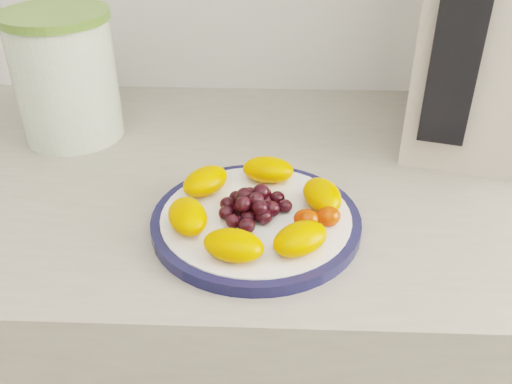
{
  "coord_description": "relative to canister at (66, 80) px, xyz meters",
  "views": [
    {
      "loc": [
        -0.04,
        0.51,
        1.31
      ],
      "look_at": [
        -0.06,
        1.07,
        0.95
      ],
      "focal_mm": 40.0,
      "sensor_mm": 36.0,
      "label": 1
    }
  ],
  "objects": [
    {
      "name": "fruit_plate",
      "position": [
        0.29,
        -0.24,
        -0.06
      ],
      "size": [
        0.22,
        0.22,
        0.03
      ],
      "color": "#FF7C00",
      "rests_on": "plate_face"
    },
    {
      "name": "canister",
      "position": [
        0.0,
        0.0,
        0.0
      ],
      "size": [
        0.18,
        0.18,
        0.18
      ],
      "primitive_type": "cylinder",
      "rotation": [
        0.0,
        0.0,
        0.19
      ],
      "color": "#356313",
      "rests_on": "counter"
    },
    {
      "name": "appliance_body",
      "position": [
        0.62,
        0.03,
        0.08
      ],
      "size": [
        0.27,
        0.32,
        0.35
      ],
      "primitive_type": "cube",
      "rotation": [
        0.0,
        0.0,
        -0.27
      ],
      "color": "#BEB2A4",
      "rests_on": "counter"
    },
    {
      "name": "counter",
      "position": [
        0.35,
        -0.1,
        -0.54
      ],
      "size": [
        3.5,
        0.6,
        0.9
      ],
      "primitive_type": "cube",
      "color": "#9E9687",
      "rests_on": "floor"
    },
    {
      "name": "plate_rim",
      "position": [
        0.29,
        -0.24,
        -0.08
      ],
      "size": [
        0.25,
        0.25,
        0.01
      ],
      "primitive_type": "cylinder",
      "color": "#15173D",
      "rests_on": "counter"
    },
    {
      "name": "appliance_panel",
      "position": [
        0.54,
        -0.1,
        0.09
      ],
      "size": [
        0.06,
        0.04,
        0.26
      ],
      "primitive_type": "cube",
      "rotation": [
        0.0,
        0.0,
        -0.27
      ],
      "color": "black",
      "rests_on": "appliance_body"
    },
    {
      "name": "plate_face",
      "position": [
        0.29,
        -0.24,
        -0.08
      ],
      "size": [
        0.23,
        0.23,
        0.02
      ],
      "primitive_type": "cylinder",
      "color": "white",
      "rests_on": "counter"
    },
    {
      "name": "canister_lid",
      "position": [
        0.0,
        0.0,
        0.1
      ],
      "size": [
        0.18,
        0.18,
        0.01
      ],
      "primitive_type": "cylinder",
      "rotation": [
        0.0,
        0.0,
        0.19
      ],
      "color": "#597F33",
      "rests_on": "canister"
    }
  ]
}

